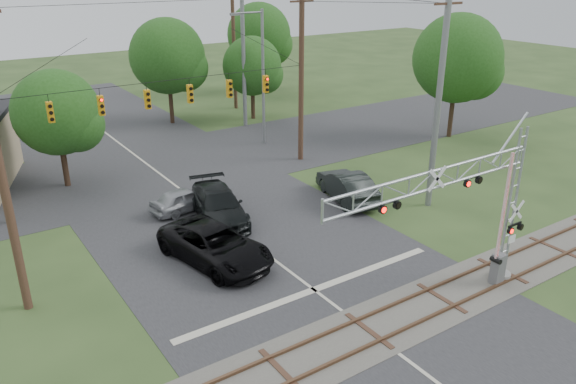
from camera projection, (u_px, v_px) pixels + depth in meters
ground at (407, 360)px, 19.72m from camera, size 160.00×160.00×0.00m
road_main at (259, 249)px, 27.40m from camera, size 14.00×90.00×0.02m
road_cross at (153, 168)px, 38.15m from camera, size 90.00×12.00×0.02m
railroad_track at (369, 331)px, 21.24m from camera, size 90.00×3.20×0.17m
crossing_gantry at (466, 205)px, 21.62m from camera, size 10.57×0.88×6.91m
traffic_signal_span at (183, 94)px, 33.38m from camera, size 19.34×0.36×11.50m
pickup_black at (215, 245)px, 25.94m from camera, size 4.00×6.59×1.71m
car_dark at (218, 205)px, 30.27m from camera, size 3.71×6.25×1.70m
sedan_silver at (184, 199)px, 31.48m from camera, size 4.15×2.23×1.34m
suv_dark at (347, 186)px, 32.84m from camera, size 3.08×5.55×1.73m
streetlight at (261, 71)px, 41.35m from camera, size 2.66×0.28×9.97m
utility_poles at (194, 77)px, 36.52m from camera, size 25.51×27.13×12.15m
treeline at (180, 67)px, 43.81m from camera, size 50.61×29.66×9.62m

